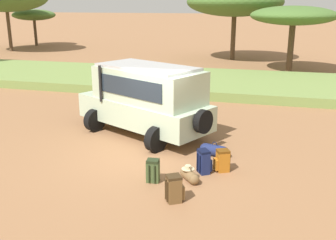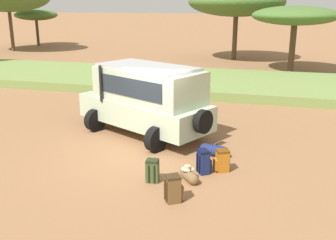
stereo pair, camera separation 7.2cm
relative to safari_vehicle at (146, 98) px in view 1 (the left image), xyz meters
The scene contains 12 objects.
ground_plane 2.37m from the safari_vehicle, 71.13° to the right, with size 320.00×320.00×0.00m, color #936642.
grass_bank 8.91m from the safari_vehicle, 85.85° to the left, with size 120.00×7.00×0.44m.
safari_vehicle is the anchor object (origin of this frame).
backpack_beside_front_wheel 3.83m from the safari_vehicle, 46.77° to the right, with size 0.46×0.46×0.66m.
backpack_cluster_center 3.96m from the safari_vehicle, 69.10° to the right, with size 0.34×0.39×0.61m.
backpack_near_rear_wheel 5.05m from the safari_vehicle, 64.21° to the right, with size 0.48×0.44×0.65m.
backpack_outermost 3.99m from the safari_vehicle, 39.12° to the right, with size 0.48×0.43×0.61m.
duffel_bag_low_black_case 4.15m from the safari_vehicle, 55.39° to the right, with size 0.59×0.66×0.39m.
duffel_bag_soft_canvas 3.18m from the safari_vehicle, 27.96° to the right, with size 0.92×0.49×0.45m.
acacia_tree_far_left 32.53m from the safari_vehicle, 129.47° to the left, with size 4.62×4.00×3.77m.
acacia_tree_right_mid 20.13m from the safari_vehicle, 87.58° to the left, with size 7.54×7.53×5.64m.
acacia_tree_far_right 15.96m from the safari_vehicle, 70.97° to the left, with size 5.52×5.87×4.27m.
Camera 1 is at (3.53, -10.59, 4.46)m, focal length 42.00 mm.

